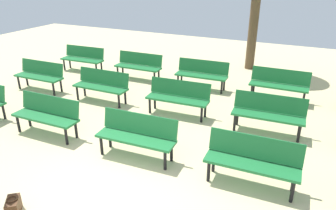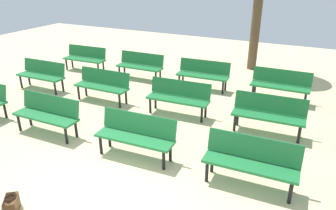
% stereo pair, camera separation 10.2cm
% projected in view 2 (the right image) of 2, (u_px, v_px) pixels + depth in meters
% --- Properties ---
extents(ground_plane, '(26.41, 26.41, 0.00)m').
position_uv_depth(ground_plane, '(88.00, 201.00, 5.23)').
color(ground_plane, beige).
extents(bench_r0_c1, '(1.61, 0.50, 0.87)m').
position_uv_depth(bench_r0_c1, '(47.00, 113.00, 7.19)').
color(bench_r0_c1, '#1E7238').
rests_on(bench_r0_c1, ground_plane).
extents(bench_r0_c2, '(1.62, 0.55, 0.87)m').
position_uv_depth(bench_r0_c2, '(136.00, 133.00, 6.30)').
color(bench_r0_c2, '#1E7238').
rests_on(bench_r0_c2, ground_plane).
extents(bench_r0_c3, '(1.62, 0.53, 0.87)m').
position_uv_depth(bench_r0_c3, '(251.00, 159.00, 5.45)').
color(bench_r0_c3, '#1E7238').
rests_on(bench_r0_c3, ground_plane).
extents(bench_r1_c0, '(1.61, 0.51, 0.87)m').
position_uv_depth(bench_r1_c0, '(42.00, 73.00, 9.81)').
color(bench_r1_c0, '#1E7238').
rests_on(bench_r1_c0, ground_plane).
extents(bench_r1_c1, '(1.60, 0.49, 0.87)m').
position_uv_depth(bench_r1_c1, '(103.00, 84.00, 8.94)').
color(bench_r1_c1, '#1E7238').
rests_on(bench_r1_c1, ground_plane).
extents(bench_r1_c2, '(1.62, 0.56, 0.87)m').
position_uv_depth(bench_r1_c2, '(179.00, 96.00, 8.12)').
color(bench_r1_c2, '#1E7238').
rests_on(bench_r1_c2, ground_plane).
extents(bench_r1_c3, '(1.62, 0.56, 0.87)m').
position_uv_depth(bench_r1_c3, '(269.00, 112.00, 7.20)').
color(bench_r1_c3, '#1E7238').
rests_on(bench_r1_c3, ground_plane).
extents(bench_r2_c0, '(1.62, 0.55, 0.87)m').
position_uv_depth(bench_r2_c0, '(85.00, 57.00, 11.57)').
color(bench_r2_c0, '#1E7238').
rests_on(bench_r2_c0, ground_plane).
extents(bench_r2_c1, '(1.61, 0.50, 0.87)m').
position_uv_depth(bench_r2_c1, '(140.00, 64.00, 10.70)').
color(bench_r2_c1, '#1E7238').
rests_on(bench_r2_c1, ground_plane).
extents(bench_r2_c2, '(1.62, 0.55, 0.87)m').
position_uv_depth(bench_r2_c2, '(203.00, 73.00, 9.85)').
color(bench_r2_c2, '#1E7238').
rests_on(bench_r2_c2, ground_plane).
extents(bench_r2_c3, '(1.60, 0.50, 0.87)m').
position_uv_depth(bench_r2_c3, '(281.00, 83.00, 8.96)').
color(bench_r2_c3, '#1E7238').
rests_on(bench_r2_c3, ground_plane).
extents(handbag, '(0.34, 0.36, 0.29)m').
position_uv_depth(handbag, '(12.00, 205.00, 4.95)').
color(handbag, '#4C2D19').
rests_on(handbag, ground_plane).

